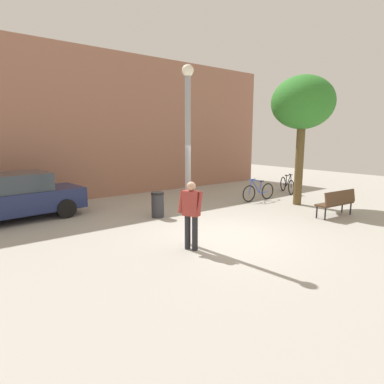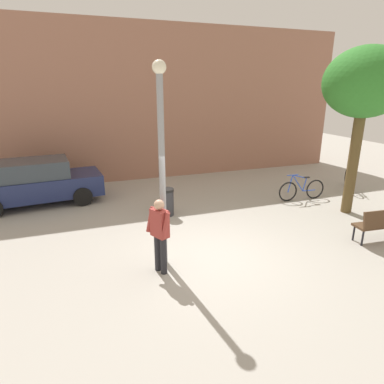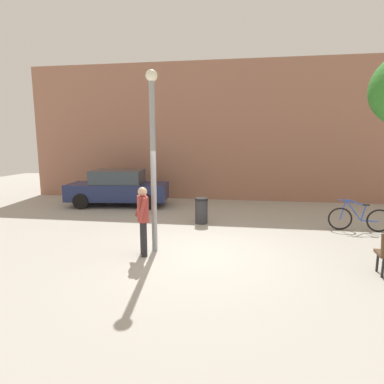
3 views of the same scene
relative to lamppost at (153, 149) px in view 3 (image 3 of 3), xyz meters
name	(u,v)px [view 3 (image 3 of 3)]	position (x,y,z in m)	size (l,w,h in m)	color
ground_plane	(200,254)	(1.16, -0.08, -2.54)	(36.00, 36.00, 0.00)	#A8A399
building_facade	(221,133)	(1.16, 8.36, 0.65)	(18.70, 2.00, 6.40)	#9E6B56
lamppost	(153,149)	(0.00, 0.00, 0.00)	(0.28, 0.28, 4.38)	gray
person_by_lamppost	(143,216)	(-0.18, -0.36, -1.58)	(0.46, 0.63, 1.67)	#232328
bicycle_blue	(359,219)	(5.76, 2.65, -2.16)	(1.81, 0.18, 0.97)	black
parked_car_navy	(118,188)	(-3.07, 5.32, -1.77)	(4.36, 2.16, 1.55)	navy
trash_bin	(201,211)	(0.84, 2.84, -2.11)	(0.44, 0.44, 0.87)	#2D2D33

